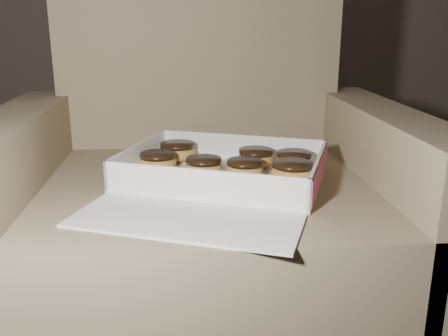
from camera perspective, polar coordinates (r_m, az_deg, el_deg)
name	(u,v)px	position (r m, az deg, el deg)	size (l,w,h in m)	color
armchair	(205,222)	(1.17, -2.20, -6.21)	(0.91, 0.77, 0.95)	#877556
bakery_box	(220,181)	(1.01, -0.49, -1.45)	(0.54, 0.57, 0.07)	white
donut_a	(177,151)	(1.18, -5.34, 1.93)	(0.09, 0.09, 0.04)	#DA984C
donut_b	(204,167)	(1.05, -2.34, 0.16)	(0.08, 0.08, 0.04)	#DA984C
donut_c	(256,158)	(1.12, 3.65, 1.19)	(0.08, 0.08, 0.04)	#DA984C
donut_d	(245,169)	(1.04, 2.37, -0.08)	(0.08, 0.08, 0.04)	#DA984C
donut_e	(158,161)	(1.10, -7.58, 0.75)	(0.08, 0.08, 0.04)	#DA984C
donut_f	(294,160)	(1.11, 8.02, 0.87)	(0.08, 0.08, 0.04)	#DA984C
donut_g	(292,172)	(1.02, 7.80, -0.44)	(0.09, 0.09, 0.04)	#DA984C
crumb_a	(283,195)	(0.95, 6.81, -3.14)	(0.01, 0.01, 0.00)	black
crumb_b	(191,193)	(0.95, -3.80, -2.91)	(0.01, 0.01, 0.00)	black
crumb_c	(151,185)	(1.01, -8.40, -1.94)	(0.01, 0.01, 0.00)	black
crumb_d	(266,187)	(0.99, 4.81, -2.15)	(0.01, 0.01, 0.00)	black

